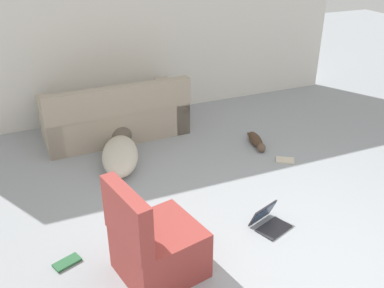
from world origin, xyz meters
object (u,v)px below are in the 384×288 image
Objects in this scene: couch at (115,117)px; dog at (120,151)px; laptop_open at (267,219)px; cat at (256,141)px; book_green at (67,262)px; book_cream at (285,160)px; side_chair at (155,246)px.

couch reaches higher than dog.
laptop_open is (0.87, -2.64, -0.21)m from couch.
couch is 3.14× the size of cat.
book_green is at bearing 153.29° from laptop_open.
dog is 1.84m from cat.
book_cream is at bearing 23.70° from cat.
cat is at bearing 26.20° from book_green.
dog reaches higher than book_green.
cat is at bearing -83.64° from dog.
couch is 1.35× the size of dog.
side_chair is (-0.36, -2.83, 0.02)m from couch.
book_cream is at bearing -72.28° from side_chair.
laptop_open is at bearing -15.17° from cat.
book_cream is at bearing 136.47° from couch.
cat is (1.82, -0.28, -0.08)m from dog.
laptop_open is (1.01, -1.85, -0.08)m from dog.
book_green is 0.28× the size of side_chair.
dog is at bearing 157.08° from book_cream.
book_green is at bearing 46.67° from side_chair.
dog is 2.10m from book_cream.
couch is 0.81m from dog.
book_green is at bearing -51.84° from cat.
side_chair is at bearing 81.05° from couch.
couch is 7.51× the size of book_green.
cat is 2.70m from side_chair.
laptop_open reaches higher than cat.
couch is 2.85m from side_chair.
dog is 5.56× the size of book_green.
side_chair reaches higher than couch.
side_chair reaches higher than cat.
couch is 2.00m from cat.
side_chair is at bearing -31.28° from book_green.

